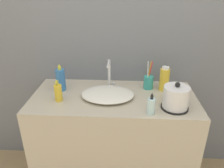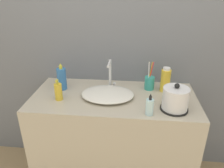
{
  "view_description": "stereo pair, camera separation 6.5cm",
  "coord_description": "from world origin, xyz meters",
  "views": [
    {
      "loc": [
        0.07,
        -1.17,
        1.63
      ],
      "look_at": [
        -0.01,
        0.29,
        0.95
      ],
      "focal_mm": 35.0,
      "sensor_mm": 36.0,
      "label": 1
    },
    {
      "loc": [
        0.14,
        -1.16,
        1.63
      ],
      "look_at": [
        -0.01,
        0.29,
        0.95
      ],
      "focal_mm": 35.0,
      "sensor_mm": 36.0,
      "label": 2
    }
  ],
  "objects": [
    {
      "name": "toothbrush_cup",
      "position": [
        0.27,
        0.44,
        0.9
      ],
      "size": [
        0.08,
        0.08,
        0.23
      ],
      "color": "teal",
      "rests_on": "vanity_counter"
    },
    {
      "name": "sink_basin",
      "position": [
        -0.05,
        0.27,
        0.87
      ],
      "size": [
        0.39,
        0.3,
        0.05
      ],
      "color": "silver",
      "rests_on": "vanity_counter"
    },
    {
      "name": "shampoo_bottle",
      "position": [
        0.39,
        0.42,
        0.94
      ],
      "size": [
        0.07,
        0.07,
        0.2
      ],
      "color": "gold",
      "rests_on": "vanity_counter"
    },
    {
      "name": "electric_kettle",
      "position": [
        0.42,
        0.14,
        0.92
      ],
      "size": [
        0.19,
        0.19,
        0.19
      ],
      "color": "black",
      "rests_on": "vanity_counter"
    },
    {
      "name": "lotion_bottle",
      "position": [
        -0.39,
        0.2,
        0.91
      ],
      "size": [
        0.05,
        0.05,
        0.16
      ],
      "color": "gold",
      "rests_on": "vanity_counter"
    },
    {
      "name": "hand_cream_bottle",
      "position": [
        -0.42,
        0.37,
        0.94
      ],
      "size": [
        0.07,
        0.07,
        0.22
      ],
      "color": "#3370B7",
      "rests_on": "vanity_counter"
    },
    {
      "name": "mouthwash_bottle",
      "position": [
        0.25,
        0.06,
        0.91
      ],
      "size": [
        0.05,
        0.05,
        0.15
      ],
      "color": "silver",
      "rests_on": "vanity_counter"
    },
    {
      "name": "faucet",
      "position": [
        -0.04,
        0.43,
        0.98
      ],
      "size": [
        0.06,
        0.15,
        0.24
      ],
      "color": "silver",
      "rests_on": "vanity_counter"
    },
    {
      "name": "wall_back",
      "position": [
        0.0,
        0.6,
        1.3
      ],
      "size": [
        6.0,
        0.04,
        2.6
      ],
      "color": "slate",
      "rests_on": "ground_plane"
    },
    {
      "name": "vanity_counter",
      "position": [
        0.0,
        0.29,
        0.42
      ],
      "size": [
        1.24,
        0.58,
        0.85
      ],
      "color": "#B7AD99",
      "rests_on": "ground_plane"
    }
  ]
}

